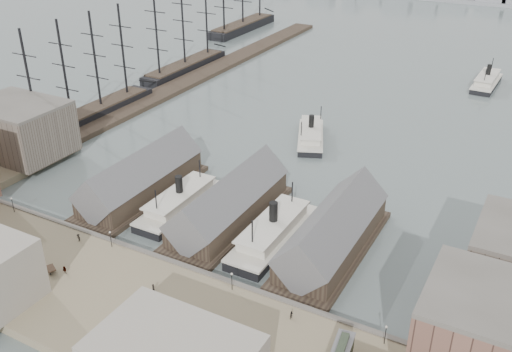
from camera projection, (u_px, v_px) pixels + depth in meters
The scene contains 28 objects.
ground at pixel (189, 257), 122.03m from camera, with size 900.00×900.00×0.00m, color #546161.
quay at pixel (127, 308), 105.99m from camera, with size 180.00×30.00×2.00m, color #7C6F53.
seawall at pixel (174, 266), 117.45m from camera, with size 180.00×1.20×2.30m, color #59544C.
west_wharf at pixel (191, 80), 228.52m from camera, with size 10.00×220.00×1.60m, color #2D231C.
ferry_shed_west at pixel (141, 179), 144.11m from camera, with size 14.00×42.00×12.60m.
ferry_shed_center at pixel (229, 204), 133.04m from camera, with size 14.00×42.00×12.60m.
ferry_shed_east at pixel (333, 233), 121.96m from camera, with size 14.00×42.00×12.60m.
warehouse_west_back at pixel (20, 129), 161.72m from camera, with size 26.00×20.00×14.00m, color #60564C.
lamp_post_far_w at pixel (12, 202), 133.57m from camera, with size 0.44×0.44×3.92m.
lamp_post_near_w at pixel (110, 236), 120.80m from camera, with size 0.44×0.44×3.92m.
lamp_post_near_e at pixel (232, 278), 108.02m from camera, with size 0.44×0.44×3.92m.
lamp_post_far_e at pixel (386, 331), 95.24m from camera, with size 0.44×0.44×3.92m.
ferry_docked_west at pixel (180, 202), 138.45m from camera, with size 8.32×27.72×9.90m.
ferry_docked_east at pixel (273, 232), 126.36m from camera, with size 8.87×29.57×10.56m.
ferry_open_near at pixel (311, 135), 175.84m from camera, with size 16.59×25.96×8.93m.
ferry_open_mid at pixel (487, 81), 222.57m from camera, with size 8.59×26.26×9.30m.
sailing_ship_near at pixel (87, 114), 190.09m from camera, with size 8.55×58.88×35.14m.
sailing_ship_mid at pixel (185, 65), 240.10m from camera, with size 8.64×49.91×35.51m.
sailing_ship_far at pixel (243, 25), 306.28m from camera, with size 9.83×54.63×40.43m.
horse_cart_left at pixel (5, 247), 120.71m from camera, with size 4.59×1.51×1.51m.
horse_cart_center at pixel (59, 269), 113.69m from camera, with size 4.75×3.29×1.49m.
horse_cart_right at pixel (185, 323), 99.78m from camera, with size 4.74×2.27×1.52m.
pedestrian_2 at pixel (78, 238), 123.54m from camera, with size 1.15×0.66×1.78m, color black.
pedestrian_3 at pixel (38, 270), 113.38m from camera, with size 0.98×0.41×1.68m, color black.
pedestrian_4 at pixel (153, 288), 108.50m from camera, with size 0.79×0.51×1.61m, color black.
pedestrian_5 at pixel (174, 329), 98.39m from camera, with size 0.64×0.47×1.77m, color black.
pedestrian_6 at pixel (292, 315), 101.71m from camera, with size 0.76×0.59×1.57m, color black.
pedestrian_8 at pixel (342, 350), 93.95m from camera, with size 1.03×0.43×1.75m, color black.
Camera 1 is at (60.76, -81.10, 71.65)m, focal length 40.00 mm.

